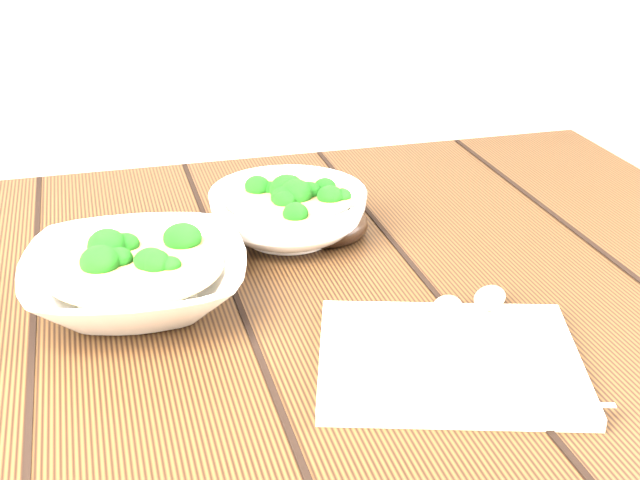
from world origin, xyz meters
The scene contains 7 objects.
table centered at (0.00, 0.00, 0.63)m, with size 1.20×0.80×0.75m.
soup_bowl_front centered at (-0.12, -0.01, 0.78)m, with size 0.24×0.24×0.06m.
soup_bowl_back centered at (0.07, 0.11, 0.78)m, with size 0.19×0.19×0.07m.
trivet centered at (0.11, 0.11, 0.76)m, with size 0.10×0.10×0.03m, color black.
napkin centered at (0.14, -0.19, 0.76)m, with size 0.23×0.19×0.01m, color beige.
spoon_left centered at (0.15, -0.16, 0.77)m, with size 0.11×0.17×0.01m.
spoon_right centered at (0.19, -0.14, 0.77)m, with size 0.13×0.16×0.01m.
Camera 1 is at (-0.15, -0.82, 1.18)m, focal length 50.00 mm.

